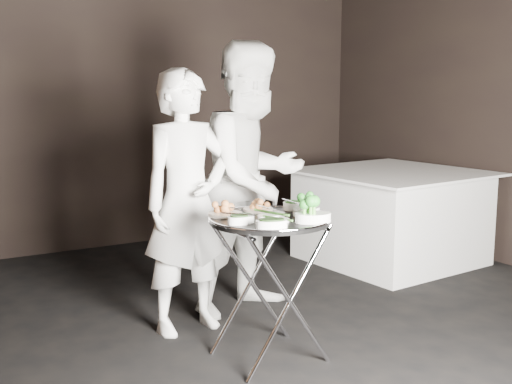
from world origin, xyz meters
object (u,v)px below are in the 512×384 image
waiter_left (187,202)px  tray_stand (269,282)px  waiter_right (254,179)px  dining_table (391,216)px  serving_tray (270,219)px

waiter_left → tray_stand: bearing=-78.2°
waiter_right → dining_table: 1.83m
waiter_right → dining_table: size_ratio=1.30×
serving_tray → dining_table: bearing=31.4°
tray_stand → waiter_right: 0.96m
serving_tray → waiter_right: bearing=65.8°
waiter_left → dining_table: 2.36m
waiter_right → dining_table: bearing=2.6°
tray_stand → serving_tray: 0.36m
serving_tray → waiter_right: 0.85m
waiter_left → waiter_right: (0.55, 0.12, 0.09)m
tray_stand → serving_tray: bearing=90.0°
serving_tray → waiter_left: 0.68m
serving_tray → waiter_right: (0.34, 0.77, 0.11)m
serving_tray → waiter_right: waiter_right is taller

